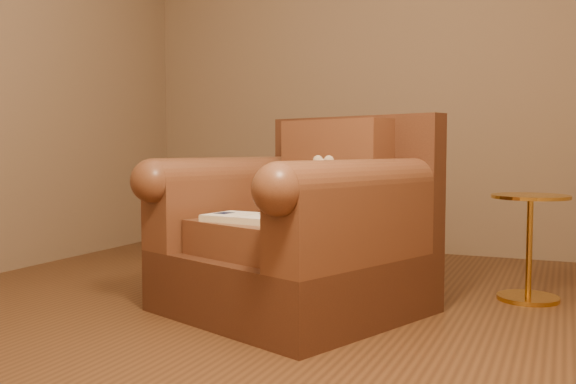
% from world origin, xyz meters
% --- Properties ---
extents(floor, '(4.00, 4.00, 0.00)m').
position_xyz_m(floor, '(0.00, 0.00, 0.00)').
color(floor, brown).
rests_on(floor, ground).
extents(armchair, '(1.35, 1.32, 0.95)m').
position_xyz_m(armchair, '(0.08, 0.06, 0.37)').
color(armchair, '#482718').
rests_on(armchair, floor).
extents(teddy_bear, '(0.23, 0.25, 0.31)m').
position_xyz_m(teddy_bear, '(0.15, 0.12, 0.57)').
color(teddy_bear, '#C5AA89').
rests_on(teddy_bear, armchair).
extents(guidebook, '(0.43, 0.29, 0.03)m').
position_xyz_m(guidebook, '(-0.05, -0.21, 0.47)').
color(guidebook, beige).
rests_on(guidebook, armchair).
extents(side_table, '(0.39, 0.39, 0.55)m').
position_xyz_m(side_table, '(1.10, 0.71, 0.30)').
color(side_table, gold).
rests_on(side_table, floor).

